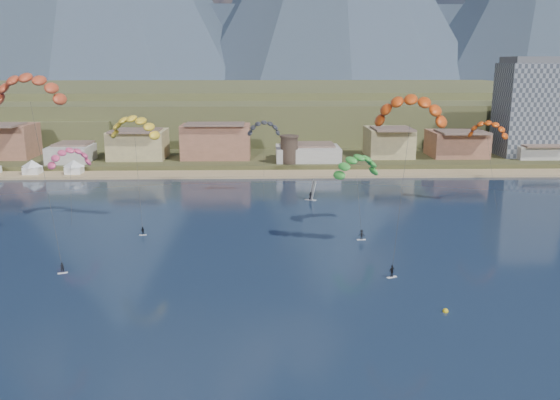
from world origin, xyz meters
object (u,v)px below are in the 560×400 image
at_px(kitesurfer_red, 29,84).
at_px(kitesurfer_green, 357,163).
at_px(watchtower, 289,149).
at_px(kitesurfer_orange, 411,106).
at_px(apartment_tower, 531,107).
at_px(windsurfer, 311,194).
at_px(buoy, 445,311).
at_px(kitesurfer_yellow, 134,124).

height_order(kitesurfer_red, kitesurfer_green, kitesurfer_red).
relative_size(watchtower, kitesurfer_orange, 0.30).
relative_size(apartment_tower, windsurfer, 6.67).
bearing_deg(buoy, kitesurfer_green, 97.30).
bearing_deg(watchtower, apartment_tower, 9.93).
relative_size(watchtower, kitesurfer_yellow, 0.37).
height_order(watchtower, windsurfer, watchtower).
relative_size(watchtower, kitesurfer_green, 0.51).
distance_m(watchtower, kitesurfer_green, 63.36).
height_order(apartment_tower, kitesurfer_orange, apartment_tower).
distance_m(kitesurfer_yellow, windsurfer, 45.71).
bearing_deg(apartment_tower, watchtower, -170.07).
bearing_deg(windsurfer, watchtower, 95.16).
height_order(kitesurfer_red, kitesurfer_orange, kitesurfer_red).
bearing_deg(kitesurfer_green, kitesurfer_yellow, 176.47).
bearing_deg(kitesurfer_red, apartment_tower, 34.69).
height_order(kitesurfer_green, windsurfer, kitesurfer_green).
bearing_deg(watchtower, kitesurfer_yellow, -119.43).
bearing_deg(apartment_tower, kitesurfer_green, -132.24).
xyz_separation_m(apartment_tower, kitesurfer_orange, (-63.52, -94.59, 7.55)).
height_order(windsurfer, buoy, windsurfer).
bearing_deg(kitesurfer_orange, windsurfer, 107.73).
bearing_deg(kitesurfer_yellow, kitesurfer_orange, -23.04).
xyz_separation_m(kitesurfer_yellow, kitesurfer_orange, (49.96, -21.25, 5.00)).
relative_size(apartment_tower, buoy, 41.15).
relative_size(apartment_tower, kitesurfer_yellow, 1.37).
height_order(apartment_tower, watchtower, apartment_tower).
bearing_deg(kitesurfer_red, windsurfer, 33.43).
bearing_deg(buoy, kitesurfer_orange, 89.85).
relative_size(apartment_tower, kitesurfer_red, 0.96).
relative_size(watchtower, windsurfer, 1.79).
height_order(kitesurfer_orange, kitesurfer_green, kitesurfer_orange).
relative_size(windsurfer, buoy, 6.17).
distance_m(apartment_tower, watchtower, 82.02).
distance_m(apartment_tower, kitesurfer_red, 155.54).
bearing_deg(kitesurfer_orange, kitesurfer_green, 106.70).
bearing_deg(kitesurfer_orange, apartment_tower, 56.12).
bearing_deg(apartment_tower, kitesurfer_orange, -123.88).
bearing_deg(kitesurfer_red, kitesurfer_orange, -5.60).
bearing_deg(windsurfer, kitesurfer_orange, -72.27).
height_order(kitesurfer_green, buoy, kitesurfer_green).
relative_size(kitesurfer_red, buoy, 42.80).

